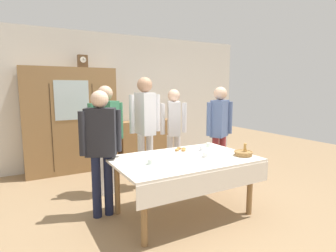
% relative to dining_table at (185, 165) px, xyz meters
% --- Properties ---
extents(ground_plane, '(12.00, 12.00, 0.00)m').
position_rel_dining_table_xyz_m(ground_plane, '(0.00, 0.24, -0.65)').
color(ground_plane, '#997A56').
rests_on(ground_plane, ground).
extents(back_wall, '(6.40, 0.10, 2.70)m').
position_rel_dining_table_xyz_m(back_wall, '(0.00, 2.89, 0.70)').
color(back_wall, silver).
rests_on(back_wall, ground).
extents(dining_table, '(1.74, 1.12, 0.74)m').
position_rel_dining_table_xyz_m(dining_table, '(0.00, 0.00, 0.00)').
color(dining_table, olive).
rests_on(dining_table, ground).
extents(wall_cabinet, '(1.66, 0.46, 1.97)m').
position_rel_dining_table_xyz_m(wall_cabinet, '(-0.90, 2.59, 0.34)').
color(wall_cabinet, olive).
rests_on(wall_cabinet, ground).
extents(mantel_clock, '(0.18, 0.11, 0.24)m').
position_rel_dining_table_xyz_m(mantel_clock, '(-0.64, 2.59, 1.44)').
color(mantel_clock, brown).
rests_on(mantel_clock, wall_cabinet).
extents(bookshelf_low, '(1.19, 0.35, 0.88)m').
position_rel_dining_table_xyz_m(bookshelf_low, '(0.68, 2.64, -0.21)').
color(bookshelf_low, olive).
rests_on(bookshelf_low, ground).
extents(book_stack, '(0.17, 0.20, 0.13)m').
position_rel_dining_table_xyz_m(book_stack, '(0.68, 2.64, 0.29)').
color(book_stack, '#664C7A').
rests_on(book_stack, bookshelf_low).
extents(tea_cup_near_left, '(0.13, 0.13, 0.06)m').
position_rel_dining_table_xyz_m(tea_cup_near_left, '(0.25, -0.09, 0.12)').
color(tea_cup_near_left, white).
rests_on(tea_cup_near_left, dining_table).
extents(tea_cup_center, '(0.13, 0.13, 0.06)m').
position_rel_dining_table_xyz_m(tea_cup_center, '(0.64, 0.37, 0.12)').
color(tea_cup_center, silver).
rests_on(tea_cup_center, dining_table).
extents(tea_cup_mid_right, '(0.13, 0.13, 0.06)m').
position_rel_dining_table_xyz_m(tea_cup_mid_right, '(-0.49, -0.04, 0.12)').
color(tea_cup_mid_right, silver).
rests_on(tea_cup_mid_right, dining_table).
extents(tea_cup_mid_left, '(0.13, 0.13, 0.06)m').
position_rel_dining_table_xyz_m(tea_cup_mid_left, '(0.43, 0.23, 0.12)').
color(tea_cup_mid_left, white).
rests_on(tea_cup_mid_left, dining_table).
extents(bread_basket, '(0.24, 0.24, 0.16)m').
position_rel_dining_table_xyz_m(bread_basket, '(0.72, -0.25, 0.12)').
color(bread_basket, '#9E7542').
rests_on(bread_basket, dining_table).
extents(pastry_plate, '(0.28, 0.28, 0.05)m').
position_rel_dining_table_xyz_m(pastry_plate, '(0.15, 0.35, 0.10)').
color(pastry_plate, white).
rests_on(pastry_plate, dining_table).
extents(spoon_near_right, '(0.12, 0.02, 0.01)m').
position_rel_dining_table_xyz_m(spoon_near_right, '(0.13, 0.00, 0.09)').
color(spoon_near_right, silver).
rests_on(spoon_near_right, dining_table).
extents(spoon_center, '(0.12, 0.02, 0.01)m').
position_rel_dining_table_xyz_m(spoon_center, '(-0.37, 0.32, 0.09)').
color(spoon_center, silver).
rests_on(spoon_center, dining_table).
extents(spoon_far_left, '(0.12, 0.02, 0.01)m').
position_rel_dining_table_xyz_m(spoon_far_left, '(-0.01, -0.14, 0.09)').
color(spoon_far_left, silver).
rests_on(spoon_far_left, dining_table).
extents(person_by_cabinet, '(0.52, 0.37, 1.76)m').
position_rel_dining_table_xyz_m(person_by_cabinet, '(-0.03, 1.12, 0.44)').
color(person_by_cabinet, silver).
rests_on(person_by_cabinet, ground).
extents(person_behind_table_right, '(0.52, 0.36, 1.62)m').
position_rel_dining_table_xyz_m(person_behind_table_right, '(1.13, 0.72, 0.33)').
color(person_behind_table_right, '#933338').
rests_on(person_behind_table_right, ground).
extents(person_behind_table_left, '(0.52, 0.34, 1.57)m').
position_rel_dining_table_xyz_m(person_behind_table_left, '(-0.91, 0.48, 0.30)').
color(person_behind_table_left, '#191E38').
rests_on(person_behind_table_left, ground).
extents(person_near_right_end, '(0.52, 0.41, 1.57)m').
position_rel_dining_table_xyz_m(person_near_right_end, '(0.60, 1.31, 0.30)').
color(person_near_right_end, silver).
rests_on(person_near_right_end, ground).
extents(person_beside_shelf, '(0.52, 0.41, 1.63)m').
position_rel_dining_table_xyz_m(person_beside_shelf, '(-0.65, 1.15, 0.35)').
color(person_beside_shelf, silver).
rests_on(person_beside_shelf, ground).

